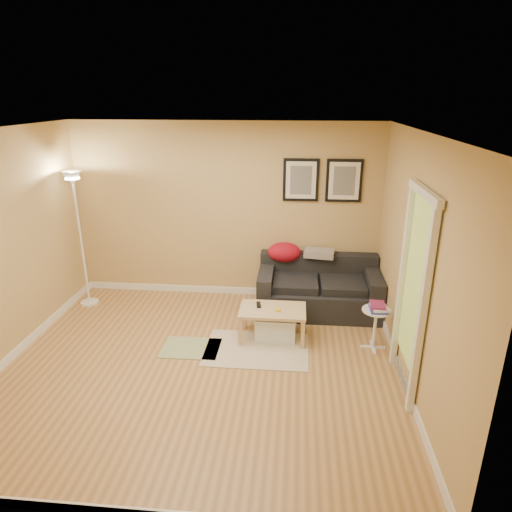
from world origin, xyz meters
name	(u,v)px	position (x,y,z in m)	size (l,w,h in m)	color
floor	(202,365)	(0.00, 0.00, 0.00)	(4.50, 4.50, 0.00)	#B5864D
ceiling	(190,132)	(0.00, 0.00, 2.60)	(4.50, 4.50, 0.00)	white
wall_back	(226,212)	(0.00, 2.00, 1.30)	(4.50, 4.50, 0.00)	tan
wall_front	(128,369)	(0.00, -2.00, 1.30)	(4.50, 4.50, 0.00)	tan
wall_right	(416,267)	(2.25, 0.00, 1.30)	(4.00, 4.00, 0.00)	tan
baseboard_back	(228,290)	(0.00, 1.99, 0.05)	(4.50, 0.02, 0.10)	white
baseboard_left	(17,352)	(-2.24, 0.00, 0.05)	(0.02, 4.00, 0.10)	white
baseboard_right	(401,372)	(2.24, 0.00, 0.05)	(0.02, 4.00, 0.10)	white
sofa	(319,286)	(1.38, 1.53, 0.38)	(1.70, 0.90, 0.75)	black
red_throw	(284,252)	(0.87, 1.81, 0.77)	(0.48, 0.36, 0.28)	#A90F2E
plaid_throw	(319,253)	(1.38, 1.80, 0.78)	(0.42, 0.26, 0.10)	tan
framed_print_left	(301,180)	(1.08, 1.98, 1.80)	(0.50, 0.04, 0.60)	black
framed_print_right	(344,181)	(1.68, 1.98, 1.80)	(0.50, 0.04, 0.60)	black
area_rug	(257,349)	(0.60, 0.39, 0.01)	(1.25, 0.85, 0.01)	beige
green_runner	(191,348)	(-0.21, 0.34, 0.01)	(0.70, 0.50, 0.01)	#668C4C
coffee_table	(272,324)	(0.77, 0.69, 0.21)	(0.83, 0.50, 0.41)	#D3B180
remote_control	(259,305)	(0.59, 0.77, 0.42)	(0.05, 0.16, 0.02)	black
tape_roll	(278,310)	(0.84, 0.63, 0.43)	(0.07, 0.07, 0.03)	yellow
storage_bin	(276,326)	(0.81, 0.70, 0.16)	(0.52, 0.38, 0.32)	white
side_table	(375,329)	(2.02, 0.56, 0.26)	(0.34, 0.34, 0.52)	white
book_stack	(378,307)	(2.03, 0.55, 0.57)	(0.19, 0.26, 0.08)	#313895
floor_lamp	(81,244)	(-2.00, 1.44, 0.93)	(0.26, 0.26, 1.97)	white
doorway	(411,298)	(2.20, -0.15, 1.02)	(0.12, 1.01, 2.13)	white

